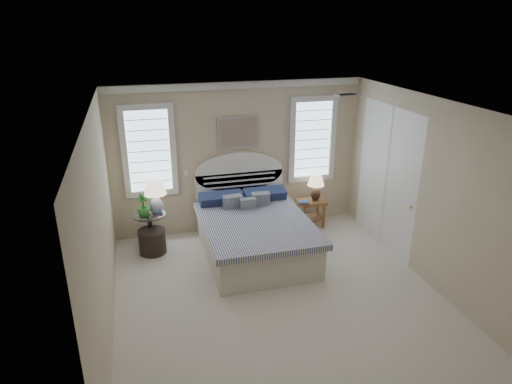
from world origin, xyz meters
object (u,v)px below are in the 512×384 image
object	(u,v)px
side_table_left	(150,227)
nightstand_right	(311,207)
bed	(253,231)
floor_pot	(152,241)
lamp_left	(155,193)
lamp_right	(316,184)

from	to	relation	value
side_table_left	nightstand_right	bearing A→B (deg)	1.94
bed	floor_pot	xyz separation A→B (m)	(-1.64, 0.42, -0.18)
nightstand_right	floor_pot	size ratio (longest dim) A/B	1.18
bed	side_table_left	world-z (taller)	bed
bed	nightstand_right	bearing A→B (deg)	28.03
floor_pot	lamp_left	xyz separation A→B (m)	(0.12, 0.16, 0.79)
nightstand_right	floor_pot	world-z (taller)	nightstand_right
nightstand_right	floor_pot	xyz separation A→B (m)	(-2.94, -0.27, -0.18)
bed	floor_pot	size ratio (longest dim) A/B	5.04
floor_pot	lamp_right	distance (m)	3.09
floor_pot	lamp_right	xyz separation A→B (m)	(3.01, 0.27, 0.63)
lamp_right	floor_pot	bearing A→B (deg)	-174.97
lamp_left	bed	bearing A→B (deg)	-20.89
nightstand_right	lamp_right	world-z (taller)	lamp_right
nightstand_right	lamp_right	distance (m)	0.46
side_table_left	floor_pot	bearing A→B (deg)	-86.62
lamp_left	lamp_right	world-z (taller)	lamp_left
lamp_right	lamp_left	bearing A→B (deg)	-177.96
bed	lamp_right	distance (m)	1.60
bed	lamp_right	size ratio (longest dim) A/B	4.52
floor_pot	lamp_left	size ratio (longest dim) A/B	0.74
bed	floor_pot	bearing A→B (deg)	165.69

